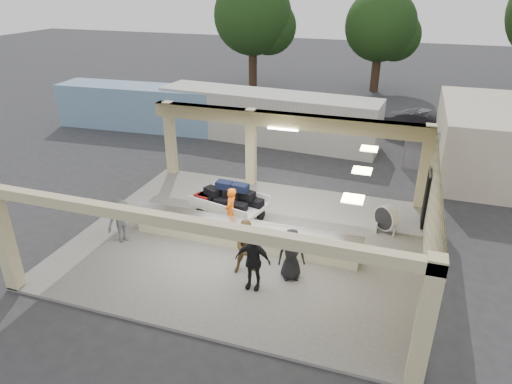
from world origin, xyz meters
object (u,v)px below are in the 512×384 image
(car_white_a, at_px, (468,133))
(container_blue, at_px, (139,107))
(passenger_d, at_px, (291,254))
(drum_fan, at_px, (387,218))
(container_white, at_px, (267,117))
(luggage_cart, at_px, (229,199))
(baggage_handler, at_px, (231,211))
(baggage_counter, at_px, (242,234))
(passenger_c, at_px, (121,221))
(passenger_a, at_px, (248,247))
(car_dark, at_px, (427,126))
(passenger_b, at_px, (253,261))

(car_white_a, distance_m, container_blue, 19.50)
(passenger_d, relative_size, container_blue, 0.17)
(drum_fan, height_order, container_white, container_white)
(luggage_cart, bearing_deg, baggage_handler, -51.89)
(luggage_cart, bearing_deg, container_white, 112.47)
(baggage_counter, height_order, passenger_c, passenger_c)
(car_white_a, bearing_deg, baggage_counter, 164.56)
(passenger_d, bearing_deg, passenger_c, 156.07)
(passenger_c, bearing_deg, drum_fan, -36.31)
(baggage_counter, distance_m, car_white_a, 16.29)
(baggage_counter, xyz_separation_m, car_white_a, (8.24, 14.05, 0.18))
(passenger_a, bearing_deg, passenger_c, 148.07)
(drum_fan, bearing_deg, car_white_a, 114.79)
(baggage_handler, distance_m, container_blue, 14.87)
(baggage_counter, bearing_deg, passenger_c, -166.49)
(passenger_a, height_order, car_dark, passenger_a)
(passenger_d, bearing_deg, car_white_a, 46.26)
(drum_fan, relative_size, car_dark, 0.22)
(passenger_b, height_order, container_blue, container_blue)
(baggage_counter, height_order, baggage_handler, baggage_handler)
(luggage_cart, relative_size, drum_fan, 2.77)
(passenger_b, bearing_deg, passenger_d, 39.08)
(car_white_a, bearing_deg, container_white, 117.75)
(passenger_a, relative_size, passenger_d, 1.07)
(drum_fan, relative_size, passenger_c, 0.65)
(passenger_c, xyz_separation_m, car_white_a, (12.40, 15.05, -0.15))
(baggage_counter, xyz_separation_m, drum_fan, (4.65, 2.62, 0.08))
(passenger_b, xyz_separation_m, container_white, (-3.81, 13.63, 0.35))
(drum_fan, xyz_separation_m, container_blue, (-15.73, 8.86, 0.64))
(baggage_counter, xyz_separation_m, passenger_b, (1.09, -2.07, 0.45))
(car_white_a, height_order, car_dark, car_dark)
(baggage_handler, xyz_separation_m, passenger_a, (1.40, -2.14, 0.03))
(passenger_b, relative_size, passenger_c, 1.14)
(passenger_b, relative_size, container_blue, 0.19)
(baggage_counter, height_order, car_dark, car_dark)
(container_blue, bearing_deg, passenger_c, -64.19)
(passenger_b, bearing_deg, car_white_a, 64.41)
(baggage_counter, relative_size, container_white, 0.64)
(drum_fan, xyz_separation_m, container_white, (-7.37, 8.94, 0.71))
(passenger_a, distance_m, passenger_c, 4.83)
(passenger_d, xyz_separation_m, car_dark, (4.05, 15.86, -0.15))
(luggage_cart, xyz_separation_m, car_dark, (7.27, 12.89, -0.15))
(drum_fan, distance_m, container_white, 11.61)
(drum_fan, relative_size, passenger_d, 0.63)
(baggage_counter, relative_size, baggage_handler, 4.65)
(car_dark, relative_size, container_white, 0.38)
(luggage_cart, bearing_deg, passenger_d, -29.22)
(passenger_a, distance_m, passenger_d, 1.40)
(passenger_a, distance_m, passenger_b, 0.84)
(container_white, xyz_separation_m, container_blue, (-8.36, -0.09, -0.07))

